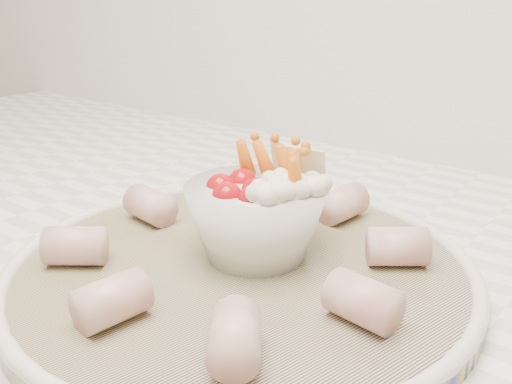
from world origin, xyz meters
The scene contains 3 objects.
serving_platter centered at (-0.13, 1.35, 0.93)m, with size 0.45×0.45×0.02m.
veggie_bowl centered at (-0.12, 1.37, 0.97)m, with size 0.12×0.12×0.09m.
cured_meat_rolls centered at (-0.13, 1.35, 0.95)m, with size 0.29×0.30×0.03m.
Camera 1 is at (0.13, 1.03, 1.15)m, focal length 40.00 mm.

